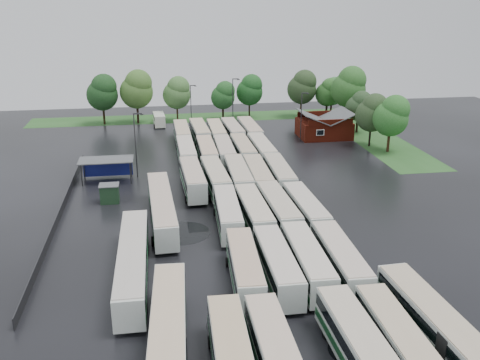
{
  "coord_description": "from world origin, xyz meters",
  "views": [
    {
      "loc": [
        -9.1,
        -58.57,
        27.34
      ],
      "look_at": [
        2.0,
        12.0,
        2.5
      ],
      "focal_mm": 40.0,
      "sensor_mm": 36.0,
      "label": 1
    }
  ],
  "objects": [
    {
      "name": "lamp_post_back_e",
      "position": [
        7.35,
        55.15,
        6.03
      ],
      "size": [
        1.6,
        0.31,
        10.38
      ],
      "color": "#2D2D30",
      "rests_on": "ground"
    },
    {
      "name": "puddle_1",
      "position": [
        5.92,
        -24.08,
        0.0
      ],
      "size": [
        4.66,
        4.66,
        0.01
      ],
      "primitive_type": "cylinder",
      "color": "black",
      "rests_on": "ground"
    },
    {
      "name": "bus_r3c3",
      "position": [
        5.08,
        14.6,
        2.0
      ],
      "size": [
        3.09,
        13.11,
        3.63
      ],
      "rotation": [
        0.0,
        0.0,
        -0.02
      ],
      "color": "silver",
      "rests_on": "ground"
    },
    {
      "name": "bus_r3c2",
      "position": [
        2.17,
        14.74,
        2.03
      ],
      "size": [
        3.05,
        13.29,
        3.69
      ],
      "rotation": [
        0.0,
        0.0,
        -0.02
      ],
      "color": "silver",
      "rests_on": "ground"
    },
    {
      "name": "bus_r1c2",
      "position": [
        1.9,
        -12.49,
        1.97
      ],
      "size": [
        2.88,
        12.9,
        3.58
      ],
      "rotation": [
        0.0,
        0.0,
        -0.01
      ],
      "color": "silver",
      "rests_on": "ground"
    },
    {
      "name": "tree_east_0",
      "position": [
        32.62,
        30.44,
        6.79
      ],
      "size": [
        6.38,
        6.38,
        10.56
      ],
      "color": "#341D10",
      "rests_on": "ground"
    },
    {
      "name": "tree_north_2",
      "position": [
        -4.45,
        61.34,
        6.64
      ],
      "size": [
        6.23,
        6.23,
        10.32
      ],
      "color": "#3C2515",
      "rests_on": "ground"
    },
    {
      "name": "bus_r5c2",
      "position": [
        2.05,
        41.7,
        1.94
      ],
      "size": [
        2.75,
        12.66,
        3.52
      ],
      "rotation": [
        0.0,
        0.0,
        -0.0
      ],
      "color": "silver",
      "rests_on": "ground"
    },
    {
      "name": "bus_r4c2",
      "position": [
        1.87,
        28.08,
        1.97
      ],
      "size": [
        3.02,
        12.93,
        3.58
      ],
      "rotation": [
        0.0,
        0.0,
        -0.02
      ],
      "color": "silver",
      "rests_on": "ground"
    },
    {
      "name": "tree_north_1",
      "position": [
        -13.22,
        60.82,
        7.75
      ],
      "size": [
        7.27,
        7.27,
        12.04
      ],
      "color": "black",
      "rests_on": "ground"
    },
    {
      "name": "bus_r4c4",
      "position": [
        8.33,
        28.14,
        2.0
      ],
      "size": [
        2.91,
        13.11,
        3.64
      ],
      "rotation": [
        0.0,
        0.0,
        0.01
      ],
      "color": "silver",
      "rests_on": "ground"
    },
    {
      "name": "grass_strip_north",
      "position": [
        2.0,
        64.8,
        0.01
      ],
      "size": [
        80.0,
        10.0,
        0.01
      ],
      "primitive_type": "cube",
      "color": "#2A5B23",
      "rests_on": "ground"
    },
    {
      "name": "artic_bus_west_a",
      "position": [
        -9.18,
        -23.32,
        2.03
      ],
      "size": [
        3.79,
        19.87,
        3.67
      ],
      "rotation": [
        0.0,
        0.0,
        -0.05
      ],
      "color": "silver",
      "rests_on": "ground"
    },
    {
      "name": "minibus",
      "position": [
        -8.78,
        57.79,
        1.5
      ],
      "size": [
        2.68,
        6.31,
        2.7
      ],
      "rotation": [
        0.0,
        0.0,
        0.06
      ],
      "color": "white",
      "rests_on": "ground"
    },
    {
      "name": "bus_r2c2",
      "position": [
        2.03,
        1.19,
        1.97
      ],
      "size": [
        2.95,
        12.9,
        3.58
      ],
      "rotation": [
        0.0,
        0.0,
        0.02
      ],
      "color": "silver",
      "rests_on": "ground"
    },
    {
      "name": "bus_r0c3",
      "position": [
        5.13,
        -26.29,
        2.02
      ],
      "size": [
        3.0,
        13.26,
        3.68
      ],
      "rotation": [
        0.0,
        0.0,
        0.01
      ],
      "color": "silver",
      "rests_on": "ground"
    },
    {
      "name": "bus_r3c0",
      "position": [
        -4.51,
        14.88,
        2.01
      ],
      "size": [
        3.21,
        13.19,
        3.65
      ],
      "rotation": [
        0.0,
        0.0,
        0.03
      ],
      "color": "silver",
      "rests_on": "ground"
    },
    {
      "name": "artic_bus_east",
      "position": [
        12.29,
        -26.78,
        2.05
      ],
      "size": [
        3.71,
        19.99,
        3.69
      ],
      "rotation": [
        0.0,
        0.0,
        0.05
      ],
      "color": "silver",
      "rests_on": "ground"
    },
    {
      "name": "utility_hut",
      "position": [
        -16.2,
        12.6,
        1.32
      ],
      "size": [
        2.7,
        2.2,
        2.62
      ],
      "color": "#16341B",
      "rests_on": "ground"
    },
    {
      "name": "lamp_post_back_w",
      "position": [
        -1.7,
        56.11,
        5.25
      ],
      "size": [
        1.39,
        0.27,
        9.05
      ],
      "color": "#2D2D30",
      "rests_on": "ground"
    },
    {
      "name": "tree_north_6",
      "position": [
        31.74,
        61.25,
        6.02
      ],
      "size": [
        5.65,
        5.65,
        9.37
      ],
      "color": "#342214",
      "rests_on": "ground"
    },
    {
      "name": "bus_r2c1",
      "position": [
        -1.17,
        1.53,
        1.94
      ],
      "size": [
        3.22,
        12.77,
        3.52
      ],
      "rotation": [
        0.0,
        0.0,
        -0.04
      ],
      "color": "silver",
      "rests_on": "ground"
    },
    {
      "name": "bus_r0c4",
      "position": [
        8.4,
        -25.99,
        1.93
      ],
      "size": [
        2.91,
        12.66,
        3.51
      ],
      "rotation": [
        0.0,
        0.0,
        -0.02
      ],
      "color": "silver",
      "rests_on": "ground"
    },
    {
      "name": "bus_r5c3",
      "position": [
        5.31,
        42.21,
        1.95
      ],
      "size": [
        3.22,
        12.86,
        3.55
      ],
      "rotation": [
        0.0,
        0.0,
        0.04
      ],
      "color": "silver",
      "rests_on": "ground"
    },
    {
      "name": "bus_r4c3",
      "position": [
        5.15,
        28.66,
        1.95
      ],
      "size": [
        2.84,
        12.79,
        3.55
      ],
      "rotation": [
        0.0,
        0.0,
        0.01
      ],
      "color": "silver",
      "rests_on": "ground"
    },
    {
      "name": "puddle_2",
      "position": [
        -6.81,
        0.84,
        0.0
      ],
      "size": [
        6.79,
        6.79,
        0.01
      ],
      "primitive_type": "cylinder",
      "color": "black",
      "rests_on": "ground"
    },
    {
      "name": "puddle_4",
      "position": [
        14.27,
        -15.59,
        0.0
      ],
      "size": [
        2.28,
        2.28,
        0.01
      ],
      "primitive_type": "cylinder",
      "color": "black",
      "rests_on": "ground"
    },
    {
      "name": "bus_r0c1",
      "position": [
        -1.32,
        -26.14,
        1.94
      ],
      "size": [
        2.72,
        12.7,
        3.53
      ],
      "rotation": [
        0.0,
        0.0,
        -0.0
      ],
      "color": "silver",
      "rests_on": "ground"
    },
    {
      "name": "bus_r2c3",
      "position": [
        5.16,
        1.52,
        2.02
      ],
      "size": [
        3.15,
        13.3,
        3.68
      ],
      "rotation": [
        0.0,
        0.0,
        0.03
      ],
      "color": "silver",
      "rests_on": "ground"
    },
    {
      "name": "tree_east_2",
      "position": [
        32.22,
        45.34,
        5.64
      ],
      "size": [
        5.31,
        5.3,
        8.78
      ],
      "color": "black",
      "rests_on": "ground"
    },
    {
      "name": "bus_r5c1",
      "position": [
        -1.15,
        42.31,
        1.98
      ],
      "size": [
        3.24,
        13.03,
        3.6
      ],
      "rotation": [
        0.0,
        0.0,
        0.04
      ],
      "color": "silver",
      "rests_on": "ground"
    },
    {
      "name": "grass_strip_east",
      "position": [
        34.0,
        42.8,
        0.01
      ],
      "size": [
        10.0,
        50.0,
        0.01
      ],
      "primitive_type": "cube",
      "color": "#2A5B23",
      "rests_on": "ground"
    },
    {
      "name": "puddle_0",
      "position": [
        -3.71,
        -19.03,
        0.0
      ],
      "size": [
        4.32,
        4.32,
        0.01
      ],
      "primitive_type": "cylinder",
      "color": "black",
      "rests_on": "ground"
    },
    {
      "name": "bus_r5c4",
      "position": [
        8.58,
        41.78,
        2.02
      ],
      "size": [
        3.08,
        13.27,
        3.68
      ],
      "rotation": [
        0.0,
        0.0,
        0.02
      ],
      "color": "silver",
      "rests_on": "ground"
    },
    {
      "name": "bus_r4c1",
      "position": [
        -1.1,
        28.49,
        1.94
      ],
      "size": [
        2.72,
        12.65,
        3.52
      ],
      "rotation": [
        0.0,
        0.0,
        -0.0
      ],
      "color": "silver",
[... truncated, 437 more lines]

